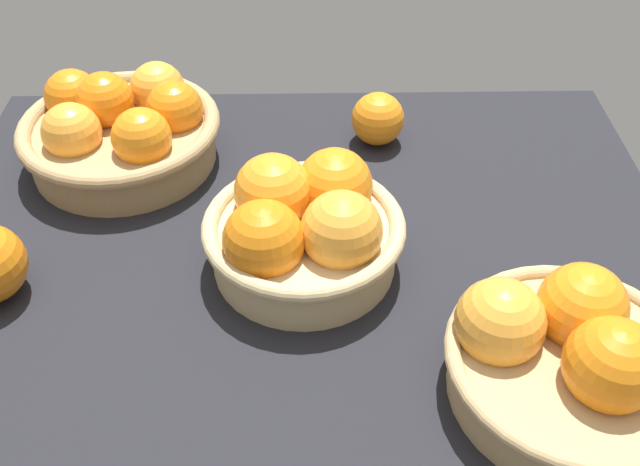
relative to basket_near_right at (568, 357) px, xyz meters
The scene contains 5 objects.
market_tray 28.47cm from the basket_near_right, 145.94° to the left, with size 84.00×72.00×3.00cm, color black.
basket_near_right is the anchor object (origin of this frame).
basket_center 28.47cm from the basket_near_right, 143.87° to the left, with size 21.22×21.22×11.42cm.
basket_far_left 58.25cm from the basket_near_right, 141.60° to the left, with size 24.78×24.78×11.09cm.
loose_orange_front_gap 41.75cm from the basket_near_right, 108.89° to the left, with size 6.84×6.84×6.84cm, color orange.
Camera 1 is at (0.65, -54.82, 57.67)cm, focal length 40.49 mm.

